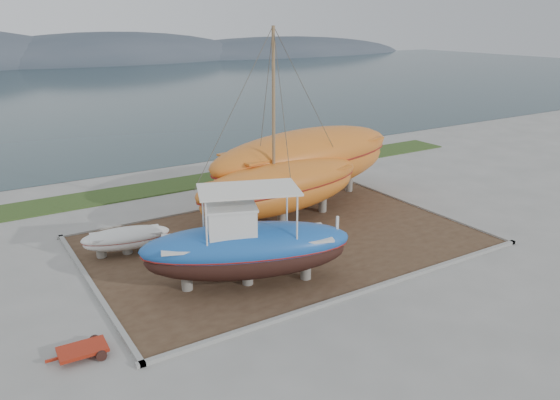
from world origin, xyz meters
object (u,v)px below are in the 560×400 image
orange_sailboat (282,130)px  orange_bare_hull (306,168)px  blue_caique (247,238)px  white_dinghy (127,241)px  red_trailer (83,352)px

orange_sailboat → orange_bare_hull: size_ratio=0.79×
blue_caique → orange_sailboat: orange_sailboat is taller
blue_caique → white_dinghy: size_ratio=2.13×
blue_caique → white_dinghy: blue_caique is taller
red_trailer → orange_sailboat: bearing=31.6°
white_dinghy → orange_bare_hull: size_ratio=0.31×
orange_sailboat → red_trailer: size_ratio=4.48×
blue_caique → orange_bare_hull: size_ratio=0.66×
white_dinghy → red_trailer: bearing=-106.8°
orange_sailboat → blue_caique: bearing=-140.1°
blue_caique → orange_sailboat: bearing=66.9°
white_dinghy → orange_sailboat: bearing=6.8°
orange_bare_hull → red_trailer: (-14.54, -8.61, -2.00)m
orange_bare_hull → red_trailer: size_ratio=5.67×
red_trailer → orange_bare_hull: bearing=32.8°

